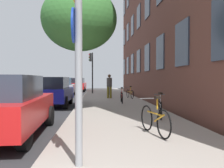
% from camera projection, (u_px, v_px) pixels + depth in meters
% --- Properties ---
extents(ground_plane, '(41.80, 41.80, 0.00)m').
position_uv_depth(ground_plane, '(59.00, 102.00, 15.67)').
color(ground_plane, '#332D28').
extents(road_asphalt, '(7.00, 38.00, 0.01)m').
position_uv_depth(road_asphalt, '(27.00, 102.00, 15.52)').
color(road_asphalt, '#2D2D30').
rests_on(road_asphalt, ground).
extents(sidewalk, '(4.20, 38.00, 0.12)m').
position_uv_depth(sidewalk, '(111.00, 101.00, 15.91)').
color(sidewalk, '#9E9389').
rests_on(sidewalk, ground).
extents(sign_post, '(0.16, 0.60, 3.33)m').
position_uv_depth(sign_post, '(77.00, 50.00, 3.80)').
color(sign_post, gray).
rests_on(sign_post, sidewalk).
extents(traffic_light, '(0.43, 0.24, 3.96)m').
position_uv_depth(traffic_light, '(91.00, 66.00, 23.00)').
color(traffic_light, black).
rests_on(traffic_light, sidewalk).
extents(tree_near, '(3.34, 3.34, 5.49)m').
position_uv_depth(tree_near, '(79.00, 20.00, 10.48)').
color(tree_near, '#4C3823').
rests_on(tree_near, sidewalk).
extents(bicycle_0, '(0.50, 1.64, 0.99)m').
position_uv_depth(bicycle_0, '(155.00, 119.00, 5.99)').
color(bicycle_0, black).
rests_on(bicycle_0, sidewalk).
extents(bicycle_1, '(0.52, 1.66, 0.93)m').
position_uv_depth(bicycle_1, '(160.00, 108.00, 8.61)').
color(bicycle_1, black).
rests_on(bicycle_1, sidewalk).
extents(bicycle_2, '(0.42, 1.61, 0.93)m').
position_uv_depth(bicycle_2, '(122.00, 97.00, 13.87)').
color(bicycle_2, black).
rests_on(bicycle_2, sidewalk).
extents(bicycle_3, '(0.45, 1.63, 0.90)m').
position_uv_depth(bicycle_3, '(130.00, 93.00, 17.17)').
color(bicycle_3, black).
rests_on(bicycle_3, sidewalk).
extents(pedestrian_0, '(0.53, 0.53, 1.74)m').
position_uv_depth(pedestrian_0, '(109.00, 85.00, 17.18)').
color(pedestrian_0, olive).
rests_on(pedestrian_0, sidewalk).
extents(pedestrian_1, '(0.47, 0.47, 1.56)m').
position_uv_depth(pedestrian_1, '(110.00, 85.00, 20.79)').
color(pedestrian_1, navy).
rests_on(pedestrian_1, sidewalk).
extents(car_0, '(2.07, 4.36, 1.62)m').
position_uv_depth(car_0, '(5.00, 105.00, 6.24)').
color(car_0, red).
rests_on(car_0, road_asphalt).
extents(car_1, '(1.86, 3.98, 1.62)m').
position_uv_depth(car_1, '(53.00, 91.00, 13.01)').
color(car_1, navy).
rests_on(car_1, road_asphalt).
extents(car_2, '(1.98, 4.02, 1.62)m').
position_uv_depth(car_2, '(63.00, 87.00, 20.62)').
color(car_2, '#B7B7BC').
rests_on(car_2, road_asphalt).
extents(car_3, '(2.02, 4.15, 1.62)m').
position_uv_depth(car_3, '(77.00, 85.00, 28.29)').
color(car_3, red).
rests_on(car_3, road_asphalt).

